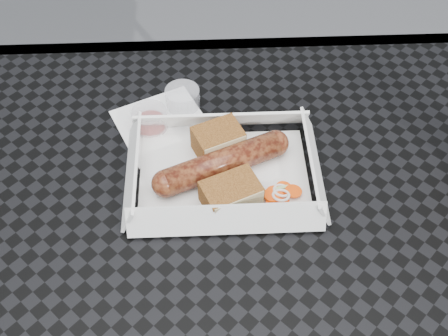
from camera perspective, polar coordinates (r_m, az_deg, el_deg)
name	(u,v)px	position (r m, az deg, el deg)	size (l,w,h in m)	color
patio_table	(233,279)	(0.74, 0.93, -11.25)	(0.80, 0.80, 0.74)	black
food_tray	(224,176)	(0.74, -0.03, -0.77)	(0.22, 0.15, 0.00)	white
bratwurst	(222,163)	(0.73, -0.20, 0.52)	(0.18, 0.10, 0.04)	brown
bread_near	(218,141)	(0.75, -0.61, 2.80)	(0.06, 0.04, 0.04)	brown
bread_far	(231,194)	(0.70, 0.70, -2.68)	(0.07, 0.05, 0.04)	brown
veg_garnish	(283,195)	(0.72, 6.01, -2.77)	(0.03, 0.03, 0.00)	#FC4C0A
napkin	(163,125)	(0.81, -6.22, 4.36)	(0.12, 0.12, 0.00)	white
condiment_cup_sauce	(150,119)	(0.80, -7.53, 4.92)	(0.05, 0.05, 0.03)	maroon
condiment_cup_empty	(183,98)	(0.82, -4.23, 7.09)	(0.05, 0.05, 0.03)	silver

